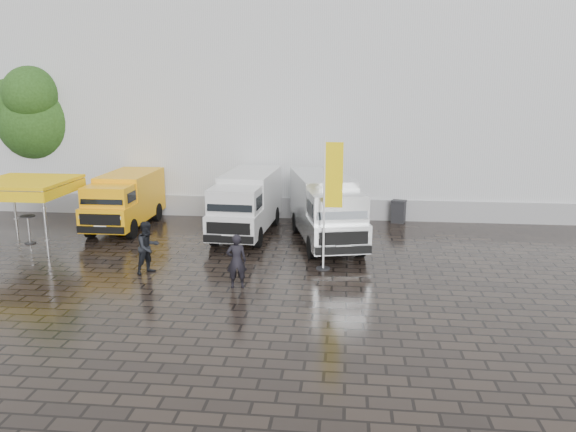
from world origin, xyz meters
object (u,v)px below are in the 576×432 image
(van_white, at_px, (247,205))
(flagpole, at_px, (329,197))
(cocktail_table, at_px, (29,230))
(van_silver, at_px, (326,211))
(wheelie_bin, at_px, (399,211))
(van_yellow, at_px, (125,202))
(person_front, at_px, (237,261))
(canopy_tent, at_px, (25,184))
(person_tent, at_px, (148,247))

(van_white, height_order, flagpole, flagpole)
(flagpole, xyz_separation_m, cocktail_table, (-12.33, 2.01, -2.00))
(van_silver, height_order, flagpole, flagpole)
(van_white, distance_m, cocktail_table, 8.98)
(wheelie_bin, bearing_deg, van_yellow, -154.20)
(van_silver, bearing_deg, flagpole, -99.72)
(van_white, xyz_separation_m, wheelie_bin, (6.75, 2.90, -0.78))
(flagpole, height_order, person_front, flagpole)
(flagpole, relative_size, cocktail_table, 4.01)
(canopy_tent, relative_size, person_front, 1.93)
(van_yellow, bearing_deg, wheelie_bin, 10.90)
(flagpole, bearing_deg, person_tent, -170.11)
(van_yellow, xyz_separation_m, canopy_tent, (-2.89, -2.93, 1.28))
(van_white, height_order, van_silver, van_silver)
(person_front, distance_m, person_tent, 3.48)
(van_yellow, distance_m, wheelie_bin, 12.66)
(van_white, distance_m, person_front, 6.64)
(van_silver, bearing_deg, wheelie_bin, 36.57)
(van_yellow, distance_m, van_silver, 9.24)
(cocktail_table, xyz_separation_m, person_tent, (6.17, -3.08, 0.34))
(person_front, relative_size, person_tent, 0.96)
(van_yellow, height_order, wheelie_bin, van_yellow)
(van_yellow, bearing_deg, person_tent, -61.97)
(van_silver, height_order, cocktail_table, van_silver)
(van_silver, distance_m, person_tent, 7.42)
(wheelie_bin, height_order, person_front, person_front)
(van_white, relative_size, van_silver, 0.96)
(van_white, bearing_deg, canopy_tent, -160.65)
(wheelie_bin, xyz_separation_m, person_front, (-5.89, -9.47, 0.35))
(canopy_tent, bearing_deg, cocktail_table, 136.13)
(canopy_tent, bearing_deg, van_white, 16.24)
(van_yellow, xyz_separation_m, flagpole, (9.36, -4.86, 1.37))
(van_white, relative_size, person_tent, 3.29)
(wheelie_bin, bearing_deg, van_silver, -115.14)
(cocktail_table, bearing_deg, wheelie_bin, 19.05)
(cocktail_table, distance_m, wheelie_bin, 16.26)
(flagpole, height_order, cocktail_table, flagpole)
(van_yellow, xyz_separation_m, person_tent, (3.20, -5.93, -0.30))
(van_silver, bearing_deg, person_tent, -156.80)
(canopy_tent, xyz_separation_m, wheelie_bin, (15.28, 5.39, -1.96))
(van_silver, bearing_deg, canopy_tent, 173.15)
(van_white, bearing_deg, person_tent, -110.93)
(van_yellow, bearing_deg, cocktail_table, -136.57)
(van_silver, xyz_separation_m, person_tent, (-5.92, -4.45, -0.44))
(van_silver, xyz_separation_m, canopy_tent, (-12.01, -1.44, 1.13))
(cocktail_table, height_order, person_tent, person_tent)
(flagpole, bearing_deg, wheelie_bin, 67.43)
(van_yellow, relative_size, van_silver, 0.84)
(van_silver, height_order, person_front, van_silver)
(cocktail_table, relative_size, wheelie_bin, 1.09)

